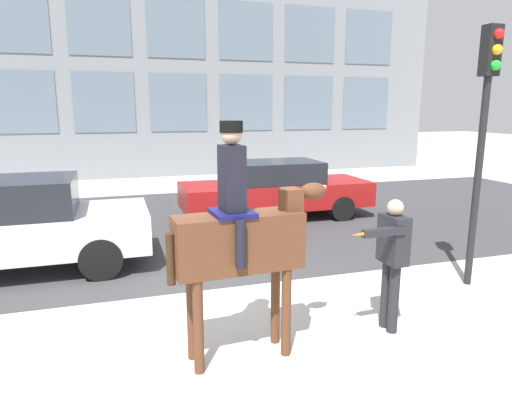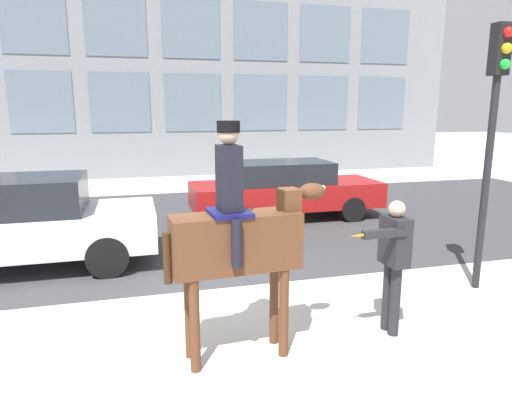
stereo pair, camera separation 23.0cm
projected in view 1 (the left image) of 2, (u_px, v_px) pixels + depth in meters
name	position (u px, v px, depth m)	size (l,w,h in m)	color
ground_plane	(210.00, 303.00, 6.62)	(80.00, 80.00, 0.00)	#B2AFA8
road_surface	(170.00, 225.00, 11.05)	(25.92, 8.50, 0.01)	#38383A
mounted_horse_lead	(241.00, 237.00, 4.94)	(1.84, 0.65, 2.65)	#59331E
pedestrian_bystander	(392.00, 255.00, 5.64)	(0.82, 0.45, 1.70)	#232328
street_car_near_lane	(14.00, 225.00, 7.76)	(4.36, 1.89, 1.62)	silver
street_car_far_lane	(275.00, 189.00, 11.63)	(4.79, 1.78, 1.46)	maroon
traffic_light	(485.00, 116.00, 6.81)	(0.24, 0.29, 3.96)	black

